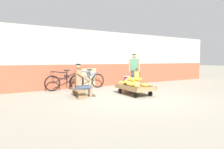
{
  "coord_description": "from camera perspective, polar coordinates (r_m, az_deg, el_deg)",
  "views": [
    {
      "loc": [
        -3.99,
        -5.08,
        1.26
      ],
      "look_at": [
        -0.4,
        0.82,
        0.75
      ],
      "focal_mm": 31.34,
      "sensor_mm": 36.0,
      "label": 1
    }
  ],
  "objects": [
    {
      "name": "plastic_crate",
      "position": [
        8.18,
        4.21,
        -3.58
      ],
      "size": [
        0.36,
        0.28,
        0.3
      ],
      "color": "red",
      "rests_on": "ground"
    },
    {
      "name": "ground_plane",
      "position": [
        6.58,
        6.78,
        -6.85
      ],
      "size": [
        80.0,
        80.0,
        0.0
      ],
      "primitive_type": "plane",
      "color": "gray"
    },
    {
      "name": "weighing_scale",
      "position": [
        8.15,
        4.22,
        -1.47
      ],
      "size": [
        0.3,
        0.3,
        0.29
      ],
      "color": "#28282D",
      "rests_on": "plastic_crate"
    },
    {
      "name": "customer_adult",
      "position": [
        8.63,
        6.49,
        2.16
      ],
      "size": [
        0.41,
        0.35,
        1.53
      ],
      "color": "#38425B",
      "rests_on": "ground"
    },
    {
      "name": "banana_cart",
      "position": [
        7.17,
        6.58,
        -3.98
      ],
      "size": [
        0.9,
        1.48,
        0.36
      ],
      "color": "#99754C",
      "rests_on": "ground"
    },
    {
      "name": "bicycle_far_left",
      "position": [
        8.72,
        -7.13,
        -1.78
      ],
      "size": [
        1.66,
        0.48,
        0.86
      ],
      "color": "black",
      "rests_on": "ground"
    },
    {
      "name": "low_bench",
      "position": [
        6.8,
        -9.72,
        -4.81
      ],
      "size": [
        0.43,
        1.13,
        0.27
      ],
      "color": "olive",
      "rests_on": "ground"
    },
    {
      "name": "back_wall",
      "position": [
        9.31,
        -5.92,
        4.56
      ],
      "size": [
        16.0,
        0.3,
        2.63
      ],
      "color": "#A35138",
      "rests_on": "ground"
    },
    {
      "name": "bicycle_near_left",
      "position": [
        8.4,
        -13.68,
        -2.1
      ],
      "size": [
        1.66,
        0.48,
        0.86
      ],
      "color": "black",
      "rests_on": "ground"
    },
    {
      "name": "vendor_seated",
      "position": [
        6.77,
        -9.03,
        -1.7
      ],
      "size": [
        0.72,
        0.57,
        1.14
      ],
      "color": "#9E704C",
      "rests_on": "ground"
    },
    {
      "name": "sign_board",
      "position": [
        9.04,
        -6.85,
        -1.0
      ],
      "size": [
        0.7,
        0.19,
        0.89
      ],
      "color": "#C6B289",
      "rests_on": "ground"
    },
    {
      "name": "customer_child",
      "position": [
        8.29,
        7.29,
        -0.6
      ],
      "size": [
        0.21,
        0.23,
        0.92
      ],
      "color": "brown",
      "rests_on": "ground"
    },
    {
      "name": "banana_pile",
      "position": [
        7.19,
        6.03,
        -2.17
      ],
      "size": [
        0.92,
        1.44,
        0.27
      ],
      "color": "yellow",
      "rests_on": "banana_cart"
    }
  ]
}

